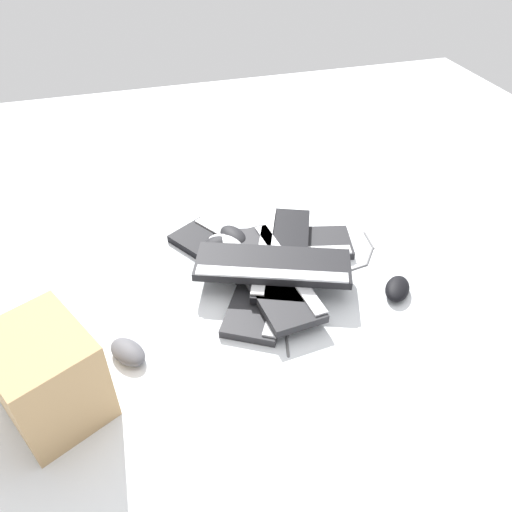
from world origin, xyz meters
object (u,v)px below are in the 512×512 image
keyboard_2 (233,256)px  keyboard_5 (273,265)px  keyboard_3 (270,274)px  keyboard_0 (266,284)px  mouse_3 (233,236)px  mouse_4 (225,243)px  keyboard_4 (282,252)px  mouse_0 (220,243)px  mouse_1 (397,289)px  mouse_2 (128,352)px  keyboard_1 (282,245)px  cardboard_box (47,376)px

keyboard_2 → keyboard_5: 0.18m
keyboard_3 → keyboard_0: bearing=-74.5°
mouse_3 → mouse_4: (0.03, -0.03, 0.00)m
keyboard_4 → mouse_0: 0.19m
mouse_1 → keyboard_0: bearing=109.3°
mouse_2 → keyboard_1: bearing=-90.9°
keyboard_3 → mouse_1: 0.36m
mouse_4 → mouse_1: bearing=-175.3°
mouse_4 → cardboard_box: cardboard_box is taller
keyboard_0 → mouse_3: mouse_3 is taller
keyboard_0 → keyboard_3: keyboard_3 is taller
keyboard_3 → mouse_3: bearing=-163.6°
keyboard_2 → mouse_1: (0.28, 0.41, 0.01)m
mouse_3 → mouse_0: bearing=-80.8°
keyboard_5 → mouse_3: bearing=-161.6°
keyboard_1 → cardboard_box: bearing=-58.3°
mouse_3 → keyboard_5: bearing=-0.9°
keyboard_5 → mouse_3: (-0.20, -0.07, -0.02)m
keyboard_2 → keyboard_4: bearing=66.8°
cardboard_box → keyboard_3: bearing=113.7°
keyboard_0 → keyboard_5: keyboard_5 is taller
keyboard_0 → keyboard_3: size_ratio=1.01×
keyboard_0 → keyboard_1: bearing=147.8°
keyboard_1 → keyboard_5: size_ratio=1.00×
keyboard_1 → keyboard_2: bearing=-85.7°
mouse_0 → mouse_1: size_ratio=1.00×
keyboard_1 → keyboard_4: 0.08m
keyboard_3 → mouse_0: size_ratio=4.12×
keyboard_4 → keyboard_3: bearing=-36.3°
mouse_4 → keyboard_3: bearing=158.3°
keyboard_1 → mouse_3: bearing=-106.0°
keyboard_2 → keyboard_5: size_ratio=0.98×
keyboard_1 → keyboard_4: (0.07, -0.03, 0.03)m
keyboard_1 → mouse_1: mouse_1 is taller
keyboard_4 → cardboard_box: size_ratio=2.03×
mouse_2 → cardboard_box: bearing=89.3°
keyboard_0 → cardboard_box: (0.25, -0.57, 0.10)m
mouse_0 → mouse_4: same height
keyboard_0 → cardboard_box: size_ratio=2.00×
keyboard_5 → mouse_4: (-0.17, -0.10, -0.02)m
keyboard_1 → mouse_2: bearing=-58.4°
keyboard_2 → cardboard_box: (0.40, -0.51, 0.10)m
keyboard_4 → mouse_1: 0.35m
keyboard_5 → mouse_3: 0.21m
keyboard_1 → mouse_4: mouse_4 is taller
mouse_3 → mouse_2: bearing=-64.7°
cardboard_box → keyboard_1: bearing=121.7°
mouse_1 → cardboard_box: cardboard_box is taller
keyboard_0 → keyboard_4: bearing=139.7°
mouse_3 → keyboard_0: bearing=-6.6°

